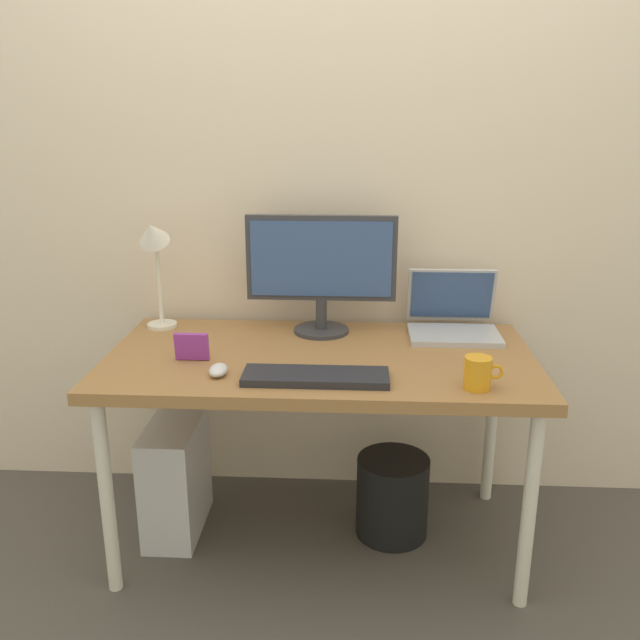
# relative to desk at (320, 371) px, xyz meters

# --- Properties ---
(ground_plane) EXTENTS (6.00, 6.00, 0.00)m
(ground_plane) POSITION_rel_desk_xyz_m (0.00, 0.00, -0.65)
(ground_plane) COLOR #4C4742
(back_wall) EXTENTS (4.40, 0.04, 2.60)m
(back_wall) POSITION_rel_desk_xyz_m (0.00, 0.43, 0.65)
(back_wall) COLOR beige
(back_wall) RESTS_ON ground_plane
(desk) EXTENTS (1.42, 0.73, 0.71)m
(desk) POSITION_rel_desk_xyz_m (0.00, 0.00, 0.00)
(desk) COLOR olive
(desk) RESTS_ON ground_plane
(monitor) EXTENTS (0.53, 0.20, 0.43)m
(monitor) POSITION_rel_desk_xyz_m (-0.01, 0.24, 0.30)
(monitor) COLOR #333338
(monitor) RESTS_ON desk
(laptop) EXTENTS (0.32, 0.27, 0.23)m
(laptop) POSITION_rel_desk_xyz_m (0.47, 0.25, 0.12)
(laptop) COLOR #B2B2B7
(laptop) RESTS_ON desk
(desk_lamp) EXTENTS (0.11, 0.16, 0.43)m
(desk_lamp) POSITION_rel_desk_xyz_m (-0.61, 0.24, 0.36)
(desk_lamp) COLOR silver
(desk_lamp) RESTS_ON desk
(keyboard) EXTENTS (0.44, 0.14, 0.02)m
(keyboard) POSITION_rel_desk_xyz_m (-0.00, -0.23, 0.07)
(keyboard) COLOR #232328
(keyboard) RESTS_ON desk
(mouse) EXTENTS (0.06, 0.09, 0.03)m
(mouse) POSITION_rel_desk_xyz_m (-0.30, -0.20, 0.08)
(mouse) COLOR silver
(mouse) RESTS_ON desk
(coffee_mug) EXTENTS (0.12, 0.08, 0.10)m
(coffee_mug) POSITION_rel_desk_xyz_m (0.48, -0.26, 0.11)
(coffee_mug) COLOR orange
(coffee_mug) RESTS_ON desk
(photo_frame) EXTENTS (0.11, 0.03, 0.09)m
(photo_frame) POSITION_rel_desk_xyz_m (-0.41, -0.08, 0.11)
(photo_frame) COLOR purple
(photo_frame) RESTS_ON desk
(computer_tower) EXTENTS (0.18, 0.36, 0.42)m
(computer_tower) POSITION_rel_desk_xyz_m (-0.53, 0.03, -0.44)
(computer_tower) COLOR silver
(computer_tower) RESTS_ON ground_plane
(wastebasket) EXTENTS (0.26, 0.26, 0.30)m
(wastebasket) POSITION_rel_desk_xyz_m (0.26, 0.05, -0.50)
(wastebasket) COLOR black
(wastebasket) RESTS_ON ground_plane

